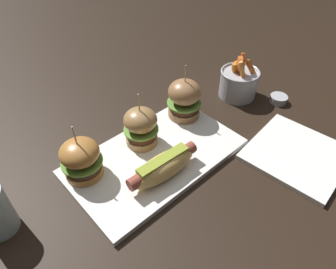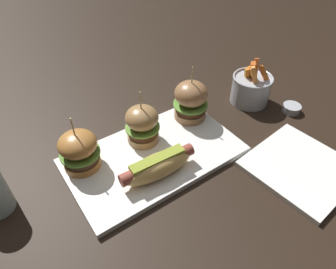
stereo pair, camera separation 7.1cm
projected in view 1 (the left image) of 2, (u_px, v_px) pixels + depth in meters
name	position (u px, v px, depth m)	size (l,w,h in m)	color
ground_plane	(156.00, 159.00, 0.72)	(3.00, 3.00, 0.00)	black
platter_main	(155.00, 157.00, 0.72)	(0.41, 0.24, 0.01)	white
hot_dog	(163.00, 166.00, 0.65)	(0.18, 0.07, 0.05)	tan
slider_left	(81.00, 159.00, 0.64)	(0.09, 0.09, 0.14)	#AA6F34
slider_center	(141.00, 127.00, 0.71)	(0.08, 0.08, 0.14)	olive
slider_right	(184.00, 99.00, 0.79)	(0.09, 0.09, 0.15)	#916640
fries_bucket	(239.00, 82.00, 0.89)	(0.11, 0.11, 0.14)	#A8AAB2
sauce_ramekin	(278.00, 99.00, 0.89)	(0.05, 0.05, 0.02)	#A8AAB2
side_plate	(297.00, 154.00, 0.73)	(0.21, 0.21, 0.01)	white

